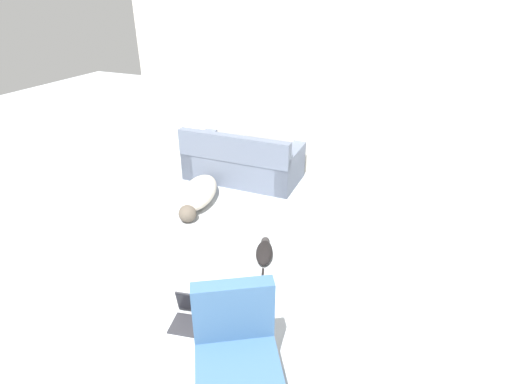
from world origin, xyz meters
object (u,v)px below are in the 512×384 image
couch (243,163)px  cat (264,252)px  dog (198,194)px  side_chair (237,369)px  laptop_open (190,312)px

couch → cat: couch is taller
dog → side_chair: (1.82, -2.50, 0.16)m
dog → cat: (1.34, -0.81, -0.07)m
cat → laptop_open: laptop_open is taller
laptop_open → side_chair: (0.74, -0.54, 0.22)m
dog → laptop_open: dog is taller
couch → side_chair: (1.57, -3.46, 0.03)m
laptop_open → couch: bearing=94.6°
couch → laptop_open: size_ratio=4.95×
dog → cat: size_ratio=2.30×
couch → dog: 1.00m
couch → cat: 2.09m
dog → couch: bearing=150.6°
laptop_open → side_chair: 0.94m
cat → laptop_open: 1.19m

